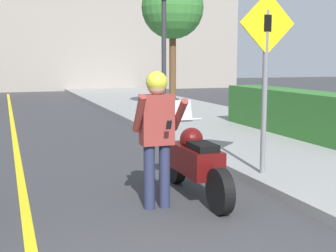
{
  "coord_description": "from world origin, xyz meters",
  "views": [
    {
      "loc": [
        -0.77,
        -2.83,
        1.85
      ],
      "look_at": [
        1.3,
        3.09,
        0.96
      ],
      "focal_mm": 50.0,
      "sensor_mm": 36.0,
      "label": 1
    }
  ],
  "objects_px": {
    "motorcycle": "(195,161)",
    "street_tree": "(173,8)",
    "person_biker": "(157,125)",
    "crossing_sign": "(266,66)",
    "traffic_light": "(164,18)"
  },
  "relations": [
    {
      "from": "motorcycle",
      "to": "traffic_light",
      "type": "distance_m",
      "value": 6.3
    },
    {
      "from": "motorcycle",
      "to": "street_tree",
      "type": "distance_m",
      "value": 10.9
    },
    {
      "from": "traffic_light",
      "to": "motorcycle",
      "type": "bearing_deg",
      "value": -104.72
    },
    {
      "from": "motorcycle",
      "to": "traffic_light",
      "type": "relative_size",
      "value": 0.53
    },
    {
      "from": "person_biker",
      "to": "crossing_sign",
      "type": "bearing_deg",
      "value": 19.54
    },
    {
      "from": "person_biker",
      "to": "street_tree",
      "type": "relative_size",
      "value": 0.37
    },
    {
      "from": "motorcycle",
      "to": "traffic_light",
      "type": "xyz_separation_m",
      "value": [
        1.48,
        5.63,
        2.41
      ]
    },
    {
      "from": "crossing_sign",
      "to": "traffic_light",
      "type": "distance_m",
      "value": 5.4
    },
    {
      "from": "crossing_sign",
      "to": "motorcycle",
      "type": "bearing_deg",
      "value": -164.22
    },
    {
      "from": "street_tree",
      "to": "traffic_light",
      "type": "bearing_deg",
      "value": -112.53
    },
    {
      "from": "motorcycle",
      "to": "person_biker",
      "type": "height_order",
      "value": "person_biker"
    },
    {
      "from": "crossing_sign",
      "to": "traffic_light",
      "type": "xyz_separation_m",
      "value": [
        0.21,
        5.28,
        1.14
      ]
    },
    {
      "from": "traffic_light",
      "to": "crossing_sign",
      "type": "bearing_deg",
      "value": -92.33
    },
    {
      "from": "motorcycle",
      "to": "street_tree",
      "type": "bearing_deg",
      "value": 71.82
    },
    {
      "from": "street_tree",
      "to": "crossing_sign",
      "type": "bearing_deg",
      "value": -101.77
    }
  ]
}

